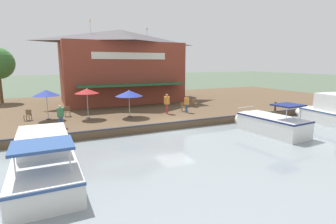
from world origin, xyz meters
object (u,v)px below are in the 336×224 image
(cafe_chair_facing_river, at_px, (194,103))
(waterfront_restaurant, at_px, (121,66))
(motorboat_nearest_quay, at_px, (266,123))
(mooring_post, at_px, (275,107))
(cafe_chair_under_first_umbrella, at_px, (67,111))
(patio_umbrella_mid_patio_left, at_px, (129,93))
(patio_umbrella_near_quay_edge, at_px, (87,91))
(patio_umbrella_far_corner, at_px, (46,93))
(motorboat_mid_row, at_px, (44,159))
(person_near_entrance, at_px, (187,102))
(cafe_chair_beside_entrance, at_px, (28,114))
(tree_downstream_bank, at_px, (166,61))
(person_mid_patio, at_px, (60,113))
(person_at_quay_edge, at_px, (167,101))
(cafe_chair_back_row_seat, at_px, (184,106))

(cafe_chair_facing_river, bearing_deg, waterfront_restaurant, -143.60)
(motorboat_nearest_quay, relative_size, mooring_post, 6.47)
(cafe_chair_under_first_umbrella, bearing_deg, cafe_chair_facing_river, 87.64)
(patio_umbrella_mid_patio_left, bearing_deg, patio_umbrella_near_quay_edge, -105.93)
(patio_umbrella_far_corner, bearing_deg, motorboat_mid_row, -1.77)
(person_near_entrance, distance_m, motorboat_nearest_quay, 7.49)
(motorboat_mid_row, distance_m, motorboat_nearest_quay, 14.92)
(person_near_entrance, height_order, motorboat_mid_row, person_near_entrance)
(cafe_chair_beside_entrance, height_order, motorboat_mid_row, motorboat_mid_row)
(waterfront_restaurant, distance_m, tree_downstream_bank, 7.32)
(patio_umbrella_near_quay_edge, xyz_separation_m, cafe_chair_facing_river, (-1.08, 10.85, -1.78))
(waterfront_restaurant, xyz_separation_m, tree_downstream_bank, (-2.39, 6.90, 0.53))
(patio_umbrella_mid_patio_left, xyz_separation_m, cafe_chair_facing_river, (-2.01, 7.57, -1.54))
(cafe_chair_facing_river, distance_m, motorboat_nearest_quay, 9.24)
(person_mid_patio, relative_size, tree_downstream_bank, 0.23)
(tree_downstream_bank, bearing_deg, person_near_entrance, -15.92)
(tree_downstream_bank, bearing_deg, person_mid_patio, -46.97)
(waterfront_restaurant, distance_m, cafe_chair_under_first_umbrella, 10.47)
(cafe_chair_beside_entrance, relative_size, person_at_quay_edge, 0.47)
(patio_umbrella_near_quay_edge, bearing_deg, cafe_chair_under_first_umbrella, -136.66)
(patio_umbrella_far_corner, xyz_separation_m, cafe_chair_back_row_seat, (1.47, 11.73, -1.69))
(patio_umbrella_mid_patio_left, height_order, mooring_post, patio_umbrella_mid_patio_left)
(patio_umbrella_mid_patio_left, height_order, motorboat_nearest_quay, patio_umbrella_mid_patio_left)
(patio_umbrella_far_corner, xyz_separation_m, cafe_chair_beside_entrance, (-0.29, -1.45, -1.69))
(cafe_chair_under_first_umbrella, distance_m, cafe_chair_beside_entrance, 3.00)
(cafe_chair_under_first_umbrella, xyz_separation_m, motorboat_nearest_quay, (9.72, 13.00, -0.30))
(cafe_chair_facing_river, distance_m, cafe_chair_under_first_umbrella, 12.35)
(patio_umbrella_mid_patio_left, bearing_deg, mooring_post, 75.67)
(waterfront_restaurant, height_order, motorboat_mid_row, waterfront_restaurant)
(cafe_chair_under_first_umbrella, xyz_separation_m, cafe_chair_beside_entrance, (0.36, -2.98, 0.00))
(person_near_entrance, relative_size, tree_downstream_bank, 0.23)
(person_mid_patio, height_order, motorboat_mid_row, person_mid_patio)
(person_near_entrance, bearing_deg, mooring_post, 68.89)
(cafe_chair_beside_entrance, relative_size, motorboat_nearest_quay, 0.14)
(cafe_chair_facing_river, height_order, person_at_quay_edge, person_at_quay_edge)
(waterfront_restaurant, bearing_deg, cafe_chair_under_first_umbrella, -43.59)
(person_at_quay_edge, distance_m, motorboat_mid_row, 13.29)
(motorboat_mid_row, bearing_deg, cafe_chair_facing_river, 126.77)
(patio_umbrella_far_corner, distance_m, cafe_chair_under_first_umbrella, 2.37)
(tree_downstream_bank, bearing_deg, cafe_chair_back_row_seat, -16.51)
(cafe_chair_under_first_umbrella, relative_size, person_near_entrance, 0.54)
(mooring_post, relative_size, tree_downstream_bank, 0.13)
(person_at_quay_edge, height_order, person_near_entrance, person_at_quay_edge)
(cafe_chair_beside_entrance, relative_size, tree_downstream_bank, 0.12)
(cafe_chair_under_first_umbrella, height_order, person_at_quay_edge, person_at_quay_edge)
(patio_umbrella_mid_patio_left, relative_size, person_at_quay_edge, 1.28)
(motorboat_nearest_quay, xyz_separation_m, tree_downstream_bank, (-19.19, 0.64, 4.57))
(patio_umbrella_near_quay_edge, distance_m, cafe_chair_facing_river, 11.04)
(cafe_chair_under_first_umbrella, distance_m, person_near_entrance, 10.54)
(cafe_chair_back_row_seat, xyz_separation_m, person_mid_patio, (1.82, -10.94, 0.53))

